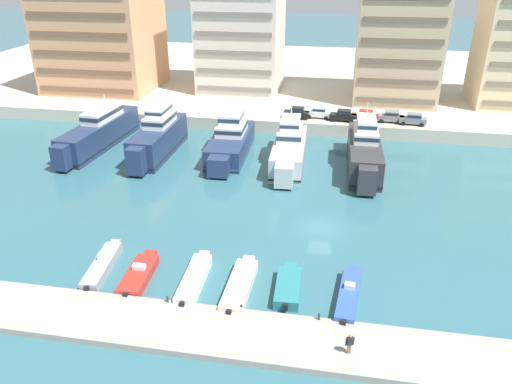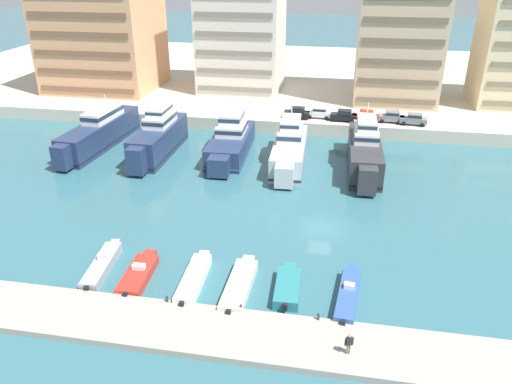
{
  "view_description": "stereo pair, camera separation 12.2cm",
  "coord_description": "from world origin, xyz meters",
  "px_view_note": "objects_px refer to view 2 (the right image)",
  "views": [
    {
      "loc": [
        1.27,
        -46.5,
        26.55
      ],
      "look_at": [
        -7.41,
        2.31,
        2.5
      ],
      "focal_mm": 35.0,
      "sensor_mm": 36.0,
      "label": 1
    },
    {
      "loc": [
        1.39,
        -46.48,
        26.55
      ],
      "look_at": [
        -7.41,
        2.31,
        2.5
      ],
      "focal_mm": 35.0,
      "sensor_mm": 36.0,
      "label": 2
    }
  ],
  "objects_px": {
    "car_red_center_left": "(365,116)",
    "car_grey_center_right": "(414,119)",
    "motorboat_red_left": "(139,274)",
    "car_black_far_left": "(297,112)",
    "car_grey_center": "(391,116)",
    "yacht_navy_far_left": "(100,132)",
    "motorboat_teal_center": "(288,287)",
    "yacht_silver_center_left": "(290,148)",
    "yacht_charcoal_center": "(365,151)",
    "motorboat_blue_center_right": "(348,295)",
    "car_white_left": "(319,112)",
    "motorboat_cream_center_left": "(239,285)",
    "pedestrian_near_edge": "(349,343)",
    "motorboat_white_mid_left": "(194,279)",
    "car_black_mid_left": "(344,115)",
    "yacht_navy_mid_left": "(231,141)",
    "yacht_navy_left": "(158,137)",
    "motorboat_grey_far_left": "(102,265)"
  },
  "relations": [
    {
      "from": "yacht_silver_center_left",
      "to": "yacht_charcoal_center",
      "type": "height_order",
      "value": "yacht_charcoal_center"
    },
    {
      "from": "motorboat_grey_far_left",
      "to": "motorboat_blue_center_right",
      "type": "distance_m",
      "value": 22.34
    },
    {
      "from": "yacht_charcoal_center",
      "to": "car_white_left",
      "type": "distance_m",
      "value": 16.27
    },
    {
      "from": "car_red_center_left",
      "to": "car_grey_center_right",
      "type": "xyz_separation_m",
      "value": [
        7.36,
        -0.29,
        0.0
      ]
    },
    {
      "from": "car_white_left",
      "to": "car_grey_center",
      "type": "bearing_deg",
      "value": -1.16
    },
    {
      "from": "yacht_silver_center_left",
      "to": "car_black_mid_left",
      "type": "height_order",
      "value": "yacht_silver_center_left"
    },
    {
      "from": "car_grey_center_right",
      "to": "pedestrian_near_edge",
      "type": "xyz_separation_m",
      "value": [
        -9.21,
        -49.95,
        -1.46
      ]
    },
    {
      "from": "yacht_navy_mid_left",
      "to": "motorboat_blue_center_right",
      "type": "relative_size",
      "value": 2.17
    },
    {
      "from": "motorboat_teal_center",
      "to": "car_black_far_left",
      "type": "distance_m",
      "value": 43.16
    },
    {
      "from": "yacht_navy_far_left",
      "to": "car_grey_center_right",
      "type": "xyz_separation_m",
      "value": [
        46.26,
        12.54,
        0.77
      ]
    },
    {
      "from": "car_red_center_left",
      "to": "pedestrian_near_edge",
      "type": "distance_m",
      "value": 50.3
    },
    {
      "from": "yacht_charcoal_center",
      "to": "motorboat_white_mid_left",
      "type": "distance_m",
      "value": 33.07
    },
    {
      "from": "motorboat_red_left",
      "to": "car_white_left",
      "type": "height_order",
      "value": "car_white_left"
    },
    {
      "from": "motorboat_teal_center",
      "to": "pedestrian_near_edge",
      "type": "xyz_separation_m",
      "value": [
        5.21,
        -7.2,
        1.1
      ]
    },
    {
      "from": "yacht_silver_center_left",
      "to": "yacht_charcoal_center",
      "type": "xyz_separation_m",
      "value": [
        10.1,
        0.17,
        0.24
      ]
    },
    {
      "from": "yacht_navy_mid_left",
      "to": "motorboat_red_left",
      "type": "distance_m",
      "value": 31.19
    },
    {
      "from": "motorboat_white_mid_left",
      "to": "car_grey_center",
      "type": "relative_size",
      "value": 1.91
    },
    {
      "from": "yacht_navy_mid_left",
      "to": "car_black_far_left",
      "type": "distance_m",
      "value": 14.83
    },
    {
      "from": "car_grey_center",
      "to": "motorboat_cream_center_left",
      "type": "bearing_deg",
      "value": -109.13
    },
    {
      "from": "yacht_navy_far_left",
      "to": "motorboat_red_left",
      "type": "xyz_separation_m",
      "value": [
        18.45,
        -30.69,
        -1.81
      ]
    },
    {
      "from": "yacht_navy_mid_left",
      "to": "motorboat_blue_center_right",
      "type": "xyz_separation_m",
      "value": [
        17.13,
        -30.92,
        -1.58
      ]
    },
    {
      "from": "yacht_charcoal_center",
      "to": "car_white_left",
      "type": "xyz_separation_m",
      "value": [
        -7.06,
        14.65,
        0.6
      ]
    },
    {
      "from": "car_black_far_left",
      "to": "car_grey_center",
      "type": "xyz_separation_m",
      "value": [
        14.85,
        0.48,
        0.0
      ]
    },
    {
      "from": "yacht_charcoal_center",
      "to": "car_black_mid_left",
      "type": "relative_size",
      "value": 4.43
    },
    {
      "from": "motorboat_blue_center_right",
      "to": "car_grey_center_right",
      "type": "height_order",
      "value": "car_grey_center_right"
    },
    {
      "from": "car_black_mid_left",
      "to": "car_grey_center_right",
      "type": "xyz_separation_m",
      "value": [
        10.73,
        0.04,
        0.0
      ]
    },
    {
      "from": "yacht_navy_left",
      "to": "motorboat_red_left",
      "type": "relative_size",
      "value": 2.43
    },
    {
      "from": "motorboat_red_left",
      "to": "car_black_far_left",
      "type": "xyz_separation_m",
      "value": [
        9.63,
        43.41,
        2.58
      ]
    },
    {
      "from": "car_grey_center",
      "to": "pedestrian_near_edge",
      "type": "bearing_deg",
      "value": -96.63
    },
    {
      "from": "motorboat_red_left",
      "to": "motorboat_teal_center",
      "type": "xyz_separation_m",
      "value": [
        13.39,
        0.49,
        0.02
      ]
    },
    {
      "from": "yacht_charcoal_center",
      "to": "motorboat_cream_center_left",
      "type": "relative_size",
      "value": 2.25
    },
    {
      "from": "yacht_navy_mid_left",
      "to": "car_black_mid_left",
      "type": "bearing_deg",
      "value": 37.63
    },
    {
      "from": "yacht_navy_left",
      "to": "car_black_far_left",
      "type": "height_order",
      "value": "yacht_navy_left"
    },
    {
      "from": "motorboat_red_left",
      "to": "pedestrian_near_edge",
      "type": "distance_m",
      "value": 19.8
    },
    {
      "from": "motorboat_grey_far_left",
      "to": "motorboat_cream_center_left",
      "type": "height_order",
      "value": "motorboat_grey_far_left"
    },
    {
      "from": "yacht_charcoal_center",
      "to": "car_black_mid_left",
      "type": "height_order",
      "value": "yacht_charcoal_center"
    },
    {
      "from": "motorboat_blue_center_right",
      "to": "yacht_navy_far_left",
      "type": "bearing_deg",
      "value": 140.48
    },
    {
      "from": "car_red_center_left",
      "to": "car_grey_center_right",
      "type": "height_order",
      "value": "same"
    },
    {
      "from": "pedestrian_near_edge",
      "to": "car_black_mid_left",
      "type": "bearing_deg",
      "value": 91.74
    },
    {
      "from": "yacht_charcoal_center",
      "to": "motorboat_teal_center",
      "type": "bearing_deg",
      "value": -103.18
    },
    {
      "from": "yacht_navy_far_left",
      "to": "car_grey_center",
      "type": "height_order",
      "value": "yacht_navy_far_left"
    },
    {
      "from": "motorboat_grey_far_left",
      "to": "car_black_mid_left",
      "type": "xyz_separation_m",
      "value": [
        20.88,
        42.51,
        2.54
      ]
    },
    {
      "from": "yacht_navy_left",
      "to": "motorboat_white_mid_left",
      "type": "height_order",
      "value": "yacht_navy_left"
    },
    {
      "from": "yacht_silver_center_left",
      "to": "car_grey_center_right",
      "type": "xyz_separation_m",
      "value": [
        17.74,
        13.93,
        0.84
      ]
    },
    {
      "from": "yacht_silver_center_left",
      "to": "car_grey_center",
      "type": "height_order",
      "value": "yacht_silver_center_left"
    },
    {
      "from": "car_grey_center_right",
      "to": "yacht_silver_center_left",
      "type": "bearing_deg",
      "value": -141.85
    },
    {
      "from": "motorboat_red_left",
      "to": "car_grey_center",
      "type": "bearing_deg",
      "value": 60.85
    },
    {
      "from": "motorboat_blue_center_right",
      "to": "car_black_mid_left",
      "type": "xyz_separation_m",
      "value": [
        -1.46,
        43.01,
        2.54
      ]
    },
    {
      "from": "motorboat_cream_center_left",
      "to": "car_grey_center_right",
      "type": "relative_size",
      "value": 1.96
    },
    {
      "from": "yacht_silver_center_left",
      "to": "yacht_charcoal_center",
      "type": "relative_size",
      "value": 0.94
    }
  ]
}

